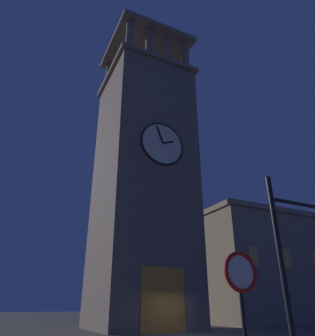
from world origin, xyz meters
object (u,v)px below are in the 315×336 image
object	(u,v)px
clocktower	(143,180)
no_horn_sign	(241,282)
adjacent_wing_building	(289,268)
traffic_signal_mid	(302,241)

from	to	relation	value
clocktower	no_horn_sign	size ratio (longest dim) A/B	11.62
clocktower	adjacent_wing_building	world-z (taller)	clocktower
adjacent_wing_building	clocktower	bearing A→B (deg)	5.13
clocktower	no_horn_sign	bearing A→B (deg)	72.93
no_horn_sign	clocktower	bearing A→B (deg)	-107.07
adjacent_wing_building	no_horn_sign	xyz separation A→B (m)	(23.55, 20.11, -3.37)
traffic_signal_mid	no_horn_sign	bearing A→B (deg)	23.34
adjacent_wing_building	traffic_signal_mid	xyz separation A→B (m)	(19.58, 18.40, -1.95)
adjacent_wing_building	traffic_signal_mid	size ratio (longest dim) A/B	3.81
traffic_signal_mid	no_horn_sign	world-z (taller)	traffic_signal_mid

